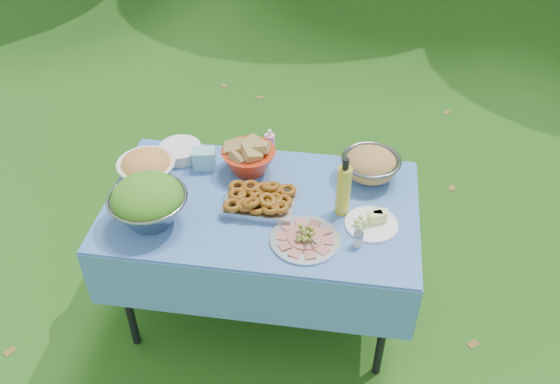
# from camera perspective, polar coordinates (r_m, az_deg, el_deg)

# --- Properties ---
(ground) EXTENTS (80.00, 80.00, 0.00)m
(ground) POSITION_cam_1_polar(r_m,az_deg,el_deg) (3.34, -1.54, -11.01)
(ground) COLOR #123509
(ground) RESTS_ON ground
(picnic_table) EXTENTS (1.46, 0.86, 0.76)m
(picnic_table) POSITION_cam_1_polar(r_m,az_deg,el_deg) (3.05, -1.67, -6.50)
(picnic_table) COLOR #84D0FF
(picnic_table) RESTS_ON ground
(salad_bowl) EXTENTS (0.35, 0.35, 0.23)m
(salad_bowl) POSITION_cam_1_polar(r_m,az_deg,el_deg) (2.68, -12.59, -0.91)
(salad_bowl) COLOR gray
(salad_bowl) RESTS_ON picnic_table
(pasta_bowl_white) EXTENTS (0.32, 0.32, 0.15)m
(pasta_bowl_white) POSITION_cam_1_polar(r_m,az_deg,el_deg) (2.95, -12.74, 2.38)
(pasta_bowl_white) COLOR white
(pasta_bowl_white) RESTS_ON picnic_table
(plate_stack) EXTENTS (0.22, 0.22, 0.06)m
(plate_stack) POSITION_cam_1_polar(r_m,az_deg,el_deg) (3.10, -9.57, 3.93)
(plate_stack) COLOR white
(plate_stack) RESTS_ON picnic_table
(wipes_box) EXTENTS (0.12, 0.10, 0.10)m
(wipes_box) POSITION_cam_1_polar(r_m,az_deg,el_deg) (3.00, -7.31, 3.20)
(wipes_box) COLOR #89CDE2
(wipes_box) RESTS_ON picnic_table
(sanitizer_bottle) EXTENTS (0.06, 0.06, 0.15)m
(sanitizer_bottle) POSITION_cam_1_polar(r_m,az_deg,el_deg) (3.04, -0.99, 4.76)
(sanitizer_bottle) COLOR #FC9AC3
(sanitizer_bottle) RESTS_ON picnic_table
(bread_bowl) EXTENTS (0.35, 0.35, 0.18)m
(bread_bowl) POSITION_cam_1_polar(r_m,az_deg,el_deg) (2.93, -3.05, 3.54)
(bread_bowl) COLOR red
(bread_bowl) RESTS_ON picnic_table
(pasta_bowl_steel) EXTENTS (0.33, 0.33, 0.15)m
(pasta_bowl_steel) POSITION_cam_1_polar(r_m,az_deg,el_deg) (2.93, 8.72, 2.65)
(pasta_bowl_steel) COLOR gray
(pasta_bowl_steel) RESTS_ON picnic_table
(fried_tray) EXTENTS (0.33, 0.24, 0.08)m
(fried_tray) POSITION_cam_1_polar(r_m,az_deg,el_deg) (2.74, -1.95, -0.80)
(fried_tray) COLOR #B0B0B5
(fried_tray) RESTS_ON picnic_table
(charcuterie_platter) EXTENTS (0.31, 0.31, 0.07)m
(charcuterie_platter) POSITION_cam_1_polar(r_m,az_deg,el_deg) (2.58, 2.44, -4.12)
(charcuterie_platter) COLOR silver
(charcuterie_platter) RESTS_ON picnic_table
(oil_bottle) EXTENTS (0.09, 0.09, 0.30)m
(oil_bottle) POSITION_cam_1_polar(r_m,az_deg,el_deg) (2.66, 6.15, 0.55)
(oil_bottle) COLOR gold
(oil_bottle) RESTS_ON picnic_table
(cheese_plate) EXTENTS (0.27, 0.27, 0.07)m
(cheese_plate) POSITION_cam_1_polar(r_m,az_deg,el_deg) (2.68, 8.83, -2.65)
(cheese_plate) COLOR white
(cheese_plate) RESTS_ON picnic_table
(shaker) EXTENTS (0.04, 0.04, 0.07)m
(shaker) POSITION_cam_1_polar(r_m,az_deg,el_deg) (2.58, 7.55, -4.53)
(shaker) COLOR silver
(shaker) RESTS_ON picnic_table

